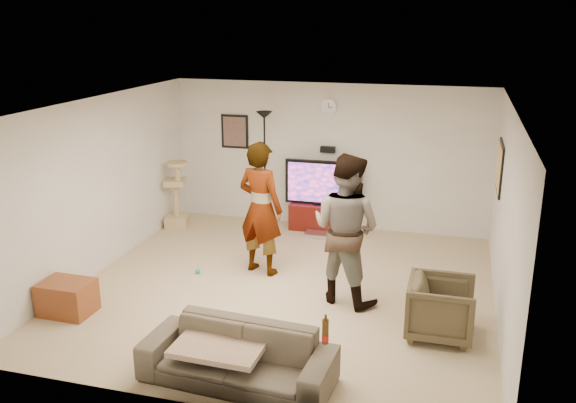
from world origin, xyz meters
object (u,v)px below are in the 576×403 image
(person_right, at_px, (346,229))
(armchair, at_px, (441,308))
(tv_stand, at_px, (322,217))
(person_left, at_px, (261,208))
(beer_bottle, at_px, (325,331))
(floor_lamp, at_px, (265,170))
(cat_tree, at_px, (176,194))
(tv, at_px, (322,183))
(side_table, at_px, (67,297))
(sofa, at_px, (238,356))

(person_right, distance_m, armchair, 1.53)
(tv_stand, distance_m, person_right, 2.87)
(person_left, height_order, beer_bottle, person_left)
(tv_stand, relative_size, floor_lamp, 0.54)
(tv_stand, distance_m, armchair, 3.90)
(cat_tree, height_order, person_left, person_left)
(person_right, height_order, armchair, person_right)
(tv, xyz_separation_m, person_left, (-0.44, -2.05, 0.13))
(cat_tree, bearing_deg, tv, 12.62)
(tv, relative_size, person_left, 0.67)
(tv, bearing_deg, person_left, -102.09)
(floor_lamp, height_order, person_right, floor_lamp)
(floor_lamp, bearing_deg, tv, 2.23)
(beer_bottle, xyz_separation_m, side_table, (-3.46, 0.83, -0.48))
(tv_stand, distance_m, cat_tree, 2.58)
(person_left, height_order, person_right, person_right)
(tv_stand, height_order, tv, tv)
(armchair, bearing_deg, person_left, 64.75)
(tv, height_order, sofa, tv)
(cat_tree, relative_size, beer_bottle, 4.77)
(tv, relative_size, floor_lamp, 0.64)
(floor_lamp, relative_size, armchair, 2.65)
(beer_bottle, bearing_deg, tv, 102.98)
(beer_bottle, bearing_deg, armchair, 55.53)
(cat_tree, xyz_separation_m, person_right, (3.38, -2.07, 0.38))
(tv, relative_size, beer_bottle, 5.17)
(tv_stand, xyz_separation_m, side_table, (-2.36, -3.94, -0.02))
(beer_bottle, xyz_separation_m, armchair, (1.03, 1.51, -0.35))
(armchair, bearing_deg, sofa, 128.03)
(tv_stand, bearing_deg, tv, 0.00)
(floor_lamp, xyz_separation_m, cat_tree, (-1.47, -0.52, -0.41))
(floor_lamp, relative_size, person_left, 1.05)
(floor_lamp, xyz_separation_m, person_right, (1.91, -2.59, -0.03))
(person_left, bearing_deg, armchair, 172.02)
(person_right, bearing_deg, floor_lamp, -32.95)
(floor_lamp, xyz_separation_m, sofa, (1.22, -4.73, -0.73))
(tv, distance_m, sofa, 4.80)
(person_right, height_order, beer_bottle, person_right)
(armchair, bearing_deg, tv, 33.24)
(sofa, xyz_separation_m, side_table, (-2.56, 0.83, -0.07))
(tv, distance_m, beer_bottle, 4.90)
(sofa, bearing_deg, beer_bottle, 3.74)
(person_right, distance_m, side_table, 3.58)
(tv_stand, relative_size, person_left, 0.56)
(tv_stand, height_order, person_left, person_left)
(tv, relative_size, person_right, 0.66)
(sofa, relative_size, beer_bottle, 7.79)
(person_left, height_order, armchair, person_left)
(sofa, height_order, side_table, sofa)
(person_left, bearing_deg, cat_tree, -18.67)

